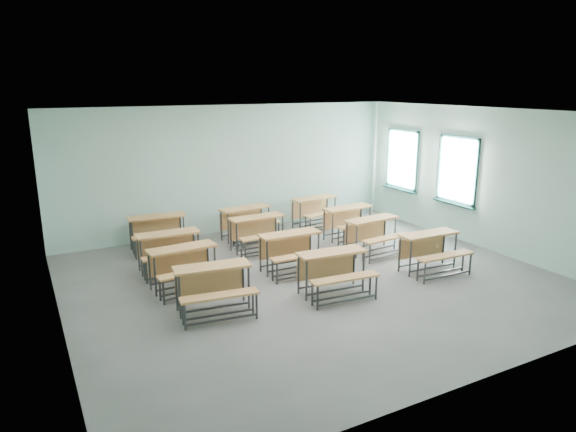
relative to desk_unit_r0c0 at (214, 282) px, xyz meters
name	(u,v)px	position (x,y,z in m)	size (l,w,h in m)	color
room	(317,199)	(2.28, 0.51, 1.07)	(9.04, 8.04, 3.24)	slate
desk_unit_r0c0	(214,282)	(0.00, 0.00, 0.00)	(1.36, 1.00, 0.79)	#C88648
desk_unit_r0c1	(334,267)	(2.16, -0.31, 0.00)	(1.32, 0.94, 0.79)	#C88648
desk_unit_r0c2	(432,247)	(4.53, -0.25, 0.00)	(1.29, 0.89, 0.79)	#C88648
desk_unit_r1c0	(185,262)	(-0.13, 1.20, 0.00)	(1.31, 0.92, 0.79)	#C88648
desk_unit_r1c1	(292,247)	(2.06, 1.08, 0.00)	(1.28, 0.87, 0.79)	#C88648
desk_unit_r1c2	(375,230)	(4.24, 1.23, 0.00)	(1.33, 0.95, 0.79)	#C88648
desk_unit_r2c0	(170,246)	(-0.11, 2.27, 0.00)	(1.29, 0.89, 0.79)	#C88648
desk_unit_r2c1	(259,228)	(2.03, 2.60, 0.00)	(1.27, 0.87, 0.79)	#C88648
desk_unit_r2c2	(350,218)	(4.38, 2.39, 0.00)	(1.31, 0.93, 0.79)	#C88648
desk_unit_r3c0	(158,228)	(0.02, 3.73, 0.00)	(1.31, 0.93, 0.79)	#C88648
desk_unit_r3c1	(248,218)	(2.16, 3.54, 0.00)	(1.36, 1.01, 0.79)	#C88648
desk_unit_r3c2	(317,208)	(4.22, 3.70, 0.00)	(1.34, 0.98, 0.79)	#C88648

